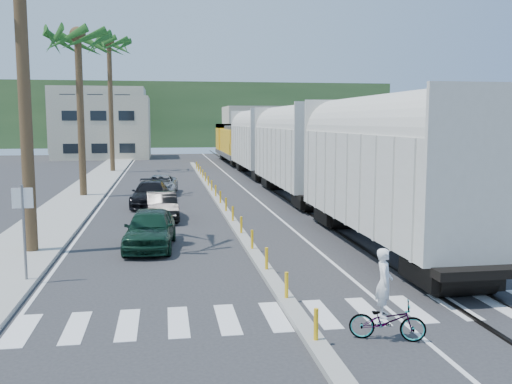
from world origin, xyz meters
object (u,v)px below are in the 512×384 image
street_sign (23,219)px  cyclist (387,312)px  car_second (162,206)px  car_lead (150,228)px

street_sign → cyclist: street_sign is taller
street_sign → car_second: bearing=69.6°
car_lead → cyclist: bearing=-57.9°
car_lead → cyclist: cyclist is taller
car_second → cyclist: bearing=-76.9°
street_sign → car_lead: (3.56, 4.38, -1.21)m
street_sign → cyclist: (8.94, -5.89, -1.33)m
street_sign → car_second: 11.50m
car_lead → car_second: 6.35m
street_sign → car_second: street_sign is taller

